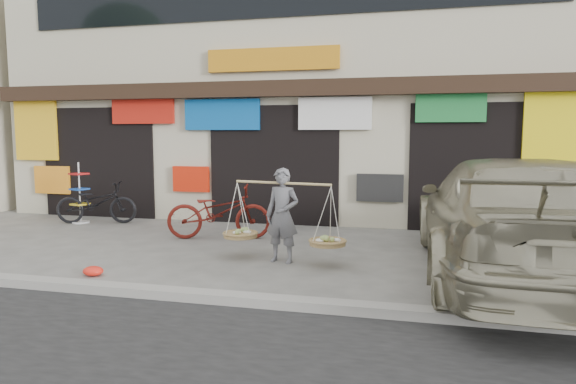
% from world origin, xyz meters
% --- Properties ---
extents(ground, '(70.00, 70.00, 0.00)m').
position_xyz_m(ground, '(0.00, 0.00, 0.00)').
color(ground, slate).
rests_on(ground, ground).
extents(kerb, '(70.00, 0.25, 0.12)m').
position_xyz_m(kerb, '(0.00, -2.00, 0.06)').
color(kerb, gray).
rests_on(kerb, ground).
extents(shophouse_block, '(14.00, 6.32, 7.00)m').
position_xyz_m(shophouse_block, '(-0.00, 6.42, 3.45)').
color(shophouse_block, beige).
rests_on(shophouse_block, ground).
extents(street_vendor, '(2.07, 0.82, 1.52)m').
position_xyz_m(street_vendor, '(1.07, 0.11, 0.70)').
color(street_vendor, slate).
rests_on(street_vendor, ground).
extents(bike_0, '(1.93, 1.12, 0.96)m').
position_xyz_m(bike_0, '(-3.99, 2.60, 0.48)').
color(bike_0, black).
rests_on(bike_0, ground).
extents(bike_2, '(2.15, 1.19, 1.07)m').
position_xyz_m(bike_2, '(-0.60, 1.62, 0.53)').
color(bike_2, '#601710').
rests_on(bike_2, ground).
extents(suv, '(2.53, 6.03, 1.74)m').
position_xyz_m(suv, '(4.46, -0.01, 0.87)').
color(suv, '#AEA98C').
rests_on(suv, ground).
extents(display_rack, '(0.42, 0.42, 1.41)m').
position_xyz_m(display_rack, '(-4.40, 2.55, 0.57)').
color(display_rack, silver).
rests_on(display_rack, ground).
extents(red_bag, '(0.31, 0.25, 0.14)m').
position_xyz_m(red_bag, '(-1.41, -1.33, 0.07)').
color(red_bag, red).
rests_on(red_bag, ground).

